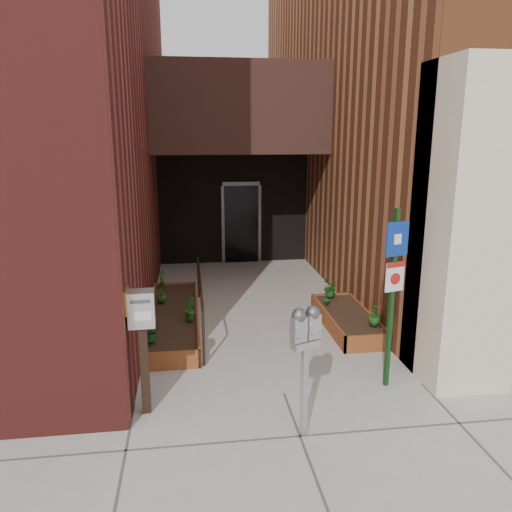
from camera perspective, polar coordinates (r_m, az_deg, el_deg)
name	(u,v)px	position (r m, az deg, el deg)	size (l,w,h in m)	color
ground	(284,394)	(7.09, 3.20, -15.43)	(80.00, 80.00, 0.00)	#9E9991
architecture	(226,69)	(13.08, -3.43, 20.52)	(20.00, 14.60, 10.00)	maroon
planter_left	(174,319)	(9.38, -9.40, -7.13)	(0.90, 3.60, 0.30)	maroon
planter_right	(347,320)	(9.34, 10.38, -7.25)	(0.80, 2.20, 0.30)	maroon
handrail	(200,287)	(9.13, -6.41, -3.54)	(0.04, 3.34, 0.90)	black
parking_meter	(305,337)	(5.72, 5.68, -9.22)	(0.37, 0.24, 1.59)	#A2A2A4
sign_post	(394,280)	(6.93, 15.45, -2.70)	(0.34, 0.13, 2.52)	#143915
payment_dropbox	(142,326)	(6.32, -12.88, -7.82)	(0.33, 0.26, 1.62)	black
shrub_left_a	(151,331)	(8.03, -11.88, -8.42)	(0.29, 0.29, 0.32)	#17511A
shrub_left_b	(190,309)	(8.79, -7.60, -5.98)	(0.22, 0.22, 0.39)	#205F1B
shrub_left_c	(162,294)	(9.79, -10.75, -4.25)	(0.18, 0.18, 0.32)	#235C1A
shrub_left_d	(162,278)	(10.81, -10.73, -2.50)	(0.17, 0.17, 0.32)	#245618
shrub_right_a	(375,315)	(8.71, 13.41, -6.53)	(0.20, 0.20, 0.37)	#1A5317
shrub_right_b	(327,295)	(9.59, 8.16, -4.45)	(0.18, 0.18, 0.35)	#17521B
shrub_right_c	(330,287)	(10.02, 8.51, -3.56)	(0.34, 0.34, 0.38)	#195718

